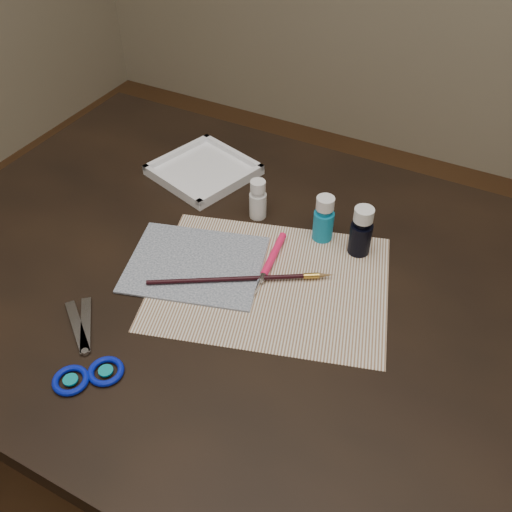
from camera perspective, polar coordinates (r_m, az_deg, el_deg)
The scene contains 11 objects.
ground at distance 1.63m, azimuth 0.00°, elevation -21.58°, with size 3.50×3.50×0.02m, color #422614.
table at distance 1.29m, azimuth 0.00°, elevation -14.07°, with size 1.30×0.90×0.75m, color black.
paper at distance 0.99m, azimuth 1.40°, elevation -2.62°, with size 0.40×0.31×0.00m, color silver.
canvas at distance 1.02m, azimuth -6.09°, elevation -0.79°, with size 0.24×0.19×0.00m, color #16273E.
paint_bottle_white at distance 1.10m, azimuth 0.19°, elevation 5.72°, with size 0.03×0.03×0.08m, color silver.
paint_bottle_cyan at distance 1.05m, azimuth 6.79°, elevation 3.74°, with size 0.04×0.04×0.09m, color #0F82AF.
paint_bottle_navy at distance 1.03m, azimuth 10.48°, elevation 2.47°, with size 0.04×0.04×0.10m, color black.
paintbrush at distance 0.98m, azimuth -1.50°, elevation -2.27°, with size 0.32×0.01×0.01m, color black, non-canonical shape.
craft_knife at distance 1.01m, azimuth 1.30°, elevation -0.83°, with size 0.17×0.01×0.01m, color #FF1B57, non-canonical shape.
scissors at distance 0.93m, azimuth -17.32°, elevation -8.39°, with size 0.21×0.11×0.01m, color silver, non-canonical shape.
palette_tray at distance 1.24m, azimuth -5.26°, elevation 8.58°, with size 0.19×0.19×0.02m, color white.
Camera 1 is at (0.33, -0.63, 1.45)m, focal length 40.00 mm.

